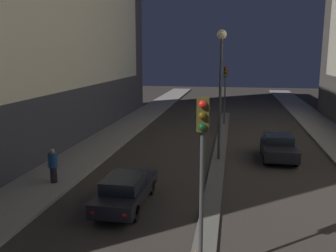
{
  "coord_description": "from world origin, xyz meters",
  "views": [
    {
      "loc": [
        0.79,
        -5.24,
        6.3
      ],
      "look_at": [
        -4.4,
        24.0,
        0.5
      ],
      "focal_mm": 40.0,
      "sensor_mm": 36.0,
      "label": 1
    }
  ],
  "objects_px": {
    "traffic_light_mid": "(225,82)",
    "car_left_lane": "(126,190)",
    "street_lamp": "(221,69)",
    "car_right_lane": "(278,147)",
    "pedestrian_on_left_sidewalk": "(53,165)",
    "traffic_light_near": "(202,149)"
  },
  "relations": [
    {
      "from": "traffic_light_mid",
      "to": "car_left_lane",
      "type": "bearing_deg",
      "value": -100.66
    },
    {
      "from": "street_lamp",
      "to": "car_right_lane",
      "type": "height_order",
      "value": "street_lamp"
    },
    {
      "from": "traffic_light_mid",
      "to": "car_right_lane",
      "type": "bearing_deg",
      "value": -71.18
    },
    {
      "from": "car_right_lane",
      "to": "pedestrian_on_left_sidewalk",
      "type": "bearing_deg",
      "value": -149.5
    },
    {
      "from": "car_left_lane",
      "to": "pedestrian_on_left_sidewalk",
      "type": "distance_m",
      "value": 4.52
    },
    {
      "from": "traffic_light_mid",
      "to": "pedestrian_on_left_sidewalk",
      "type": "xyz_separation_m",
      "value": [
        -7.66,
        -16.92,
        -2.78
      ]
    },
    {
      "from": "traffic_light_mid",
      "to": "street_lamp",
      "type": "height_order",
      "value": "street_lamp"
    },
    {
      "from": "street_lamp",
      "to": "traffic_light_near",
      "type": "bearing_deg",
      "value": -90.0
    },
    {
      "from": "traffic_light_near",
      "to": "car_right_lane",
      "type": "distance_m",
      "value": 13.73
    },
    {
      "from": "car_left_lane",
      "to": "traffic_light_mid",
      "type": "bearing_deg",
      "value": 79.34
    },
    {
      "from": "traffic_light_near",
      "to": "car_left_lane",
      "type": "height_order",
      "value": "traffic_light_near"
    },
    {
      "from": "street_lamp",
      "to": "pedestrian_on_left_sidewalk",
      "type": "distance_m",
      "value": 10.5
    },
    {
      "from": "traffic_light_near",
      "to": "street_lamp",
      "type": "distance_m",
      "value": 12.11
    },
    {
      "from": "traffic_light_near",
      "to": "car_right_lane",
      "type": "bearing_deg",
      "value": 74.74
    },
    {
      "from": "traffic_light_near",
      "to": "traffic_light_mid",
      "type": "xyz_separation_m",
      "value": [
        0.0,
        23.25,
        0.0
      ]
    },
    {
      "from": "pedestrian_on_left_sidewalk",
      "to": "traffic_light_mid",
      "type": "bearing_deg",
      "value": 65.65
    },
    {
      "from": "pedestrian_on_left_sidewalk",
      "to": "street_lamp",
      "type": "bearing_deg",
      "value": 36.53
    },
    {
      "from": "car_left_lane",
      "to": "car_right_lane",
      "type": "xyz_separation_m",
      "value": [
        7.04,
        8.39,
        0.04
      ]
    },
    {
      "from": "traffic_light_near",
      "to": "traffic_light_mid",
      "type": "distance_m",
      "value": 23.25
    },
    {
      "from": "car_right_lane",
      "to": "pedestrian_on_left_sidewalk",
      "type": "relative_size",
      "value": 2.44
    },
    {
      "from": "traffic_light_mid",
      "to": "car_left_lane",
      "type": "height_order",
      "value": "traffic_light_mid"
    },
    {
      "from": "traffic_light_near",
      "to": "car_left_lane",
      "type": "xyz_separation_m",
      "value": [
        -3.52,
        4.53,
        -3.08
      ]
    }
  ]
}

